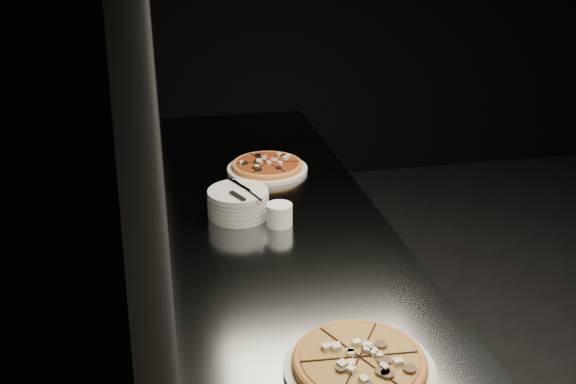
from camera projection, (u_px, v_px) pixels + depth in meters
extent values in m
cube|color=black|center=(156.00, 85.00, 2.00)|extent=(0.02, 5.00, 2.80)
cube|color=slate|center=(275.00, 324.00, 2.45)|extent=(0.70, 2.40, 0.90)
cube|color=slate|center=(274.00, 216.00, 2.26)|extent=(0.74, 2.44, 0.02)
cylinder|color=silver|center=(359.00, 368.00, 1.48)|extent=(0.35, 0.35, 0.02)
cylinder|color=#E49244|center=(359.00, 363.00, 1.47)|extent=(0.33, 0.33, 0.01)
torus|color=#E49244|center=(359.00, 361.00, 1.47)|extent=(0.33, 0.33, 0.02)
cylinder|color=#EAB44E|center=(359.00, 359.00, 1.47)|extent=(0.29, 0.29, 0.01)
cylinder|color=silver|center=(267.00, 169.00, 2.62)|extent=(0.33, 0.33, 0.02)
cylinder|color=#E49244|center=(267.00, 166.00, 2.62)|extent=(0.32, 0.32, 0.01)
torus|color=#E49244|center=(267.00, 165.00, 2.61)|extent=(0.32, 0.32, 0.02)
cylinder|color=#913515|center=(267.00, 163.00, 2.61)|extent=(0.28, 0.28, 0.01)
cylinder|color=silver|center=(239.00, 213.00, 2.24)|extent=(0.21, 0.21, 0.02)
cylinder|color=silver|center=(238.00, 209.00, 2.24)|extent=(0.21, 0.21, 0.02)
cylinder|color=silver|center=(238.00, 205.00, 2.23)|extent=(0.21, 0.21, 0.02)
cylinder|color=silver|center=(238.00, 201.00, 2.22)|extent=(0.21, 0.21, 0.02)
cylinder|color=silver|center=(238.00, 196.00, 2.22)|extent=(0.21, 0.21, 0.02)
cylinder|color=silver|center=(238.00, 192.00, 2.21)|extent=(0.21, 0.21, 0.02)
cube|color=silver|center=(239.00, 185.00, 2.25)|extent=(0.07, 0.13, 0.00)
cube|color=black|center=(238.00, 196.00, 2.15)|extent=(0.05, 0.08, 0.01)
cube|color=silver|center=(247.00, 190.00, 2.20)|extent=(0.04, 0.21, 0.00)
cylinder|color=white|center=(280.00, 215.00, 2.16)|extent=(0.09, 0.09, 0.08)
cylinder|color=black|center=(280.00, 207.00, 2.15)|extent=(0.07, 0.07, 0.01)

